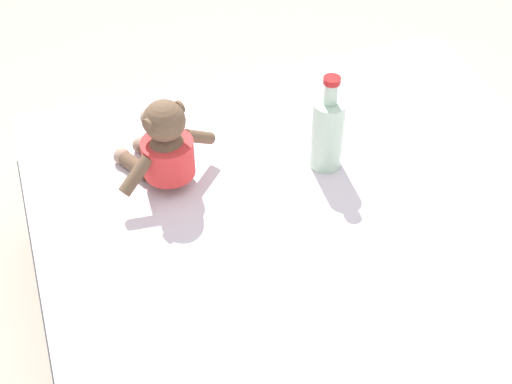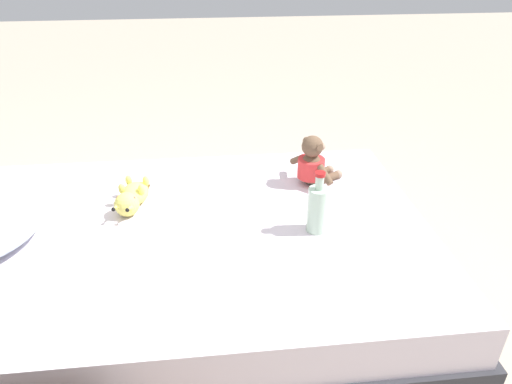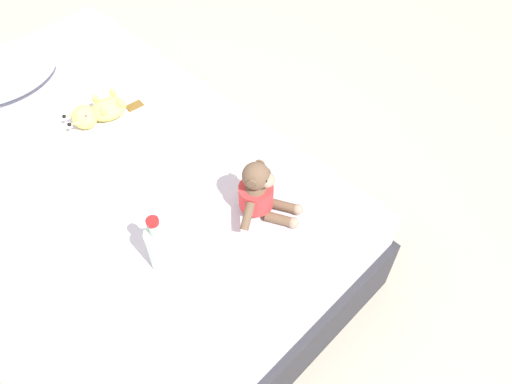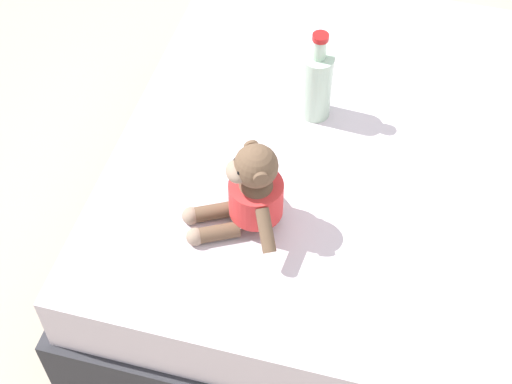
% 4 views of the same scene
% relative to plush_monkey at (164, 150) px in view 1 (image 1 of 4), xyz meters
% --- Properties ---
extents(plush_monkey, '(0.27, 0.25, 0.24)m').
position_rel_plush_monkey_xyz_m(plush_monkey, '(0.00, 0.00, 0.00)').
color(plush_monkey, brown).
rests_on(plush_monkey, bed).
extents(glass_bottle, '(0.08, 0.08, 0.25)m').
position_rel_plush_monkey_xyz_m(glass_bottle, '(-0.38, 0.07, 0.00)').
color(glass_bottle, '#B2D1B7').
rests_on(glass_bottle, bed).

